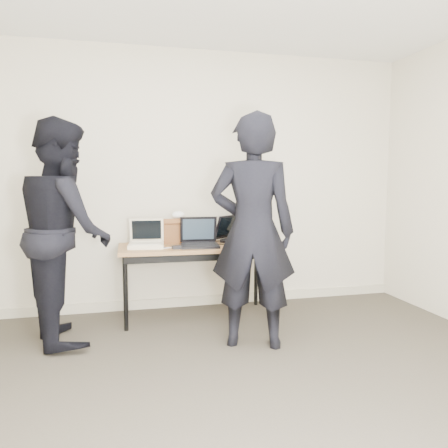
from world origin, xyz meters
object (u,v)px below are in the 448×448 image
object	(u,v)px
laptop_beige	(146,241)
leather_satchel	(175,230)
person_typist	(253,232)
equipment_box	(252,233)
desk	(197,251)
person_observer	(64,231)
laptop_right	(236,235)
laptop_center	(199,240)

from	to	relation	value
laptop_beige	leather_satchel	size ratio (longest dim) A/B	0.99
person_typist	equipment_box	bearing A→B (deg)	-87.72
desk	person_observer	distance (m)	1.25
person_typist	person_observer	world-z (taller)	person_typist
laptop_right	desk	bearing A→B (deg)	162.20
laptop_right	person_observer	xyz separation A→B (m)	(-1.63, -0.49, 0.15)
laptop_beige	person_typist	bearing A→B (deg)	-39.82
laptop_center	leather_satchel	world-z (taller)	laptop_center
leather_satchel	person_typist	size ratio (longest dim) A/B	0.19
desk	person_typist	world-z (taller)	person_typist
leather_satchel	equipment_box	bearing A→B (deg)	-4.86
desk	equipment_box	world-z (taller)	equipment_box
person_observer	leather_satchel	bearing A→B (deg)	-76.83
laptop_beige	person_observer	xyz separation A→B (m)	(-0.70, -0.32, 0.16)
laptop_center	person_observer	xyz separation A→B (m)	(-1.20, -0.26, 0.15)
laptop_beige	person_observer	world-z (taller)	person_observer
equipment_box	person_observer	size ratio (longest dim) A/B	0.16
laptop_center	laptop_right	distance (m)	0.49
desk	leather_satchel	bearing A→B (deg)	129.51
laptop_beige	laptop_center	world-z (taller)	laptop_center
desk	laptop_right	bearing A→B (deg)	24.28
desk	leather_satchel	world-z (taller)	leather_satchel
desk	person_typist	distance (m)	0.92
laptop_beige	laptop_center	distance (m)	0.51
laptop_center	laptop_right	size ratio (longest dim) A/B	0.77
leather_satchel	person_observer	size ratio (longest dim) A/B	0.20
person_typist	laptop_center	bearing A→B (deg)	-49.38
desk	laptop_beige	xyz separation A→B (m)	(-0.49, 0.02, 0.11)
laptop_right	leather_satchel	xyz separation A→B (m)	(-0.63, 0.04, 0.07)
laptop_center	person_observer	distance (m)	1.24
person_typist	person_observer	distance (m)	1.59
laptop_center	laptop_right	xyz separation A→B (m)	(0.43, 0.23, -0.00)
laptop_beige	laptop_right	distance (m)	0.95
leather_satchel	person_typist	distance (m)	1.16
leather_satchel	laptop_right	bearing A→B (deg)	-5.82
desk	leather_satchel	size ratio (longest dim) A/B	4.13
leather_satchel	equipment_box	distance (m)	0.81
laptop_beige	laptop_center	xyz separation A→B (m)	(0.50, -0.06, 0.01)
laptop_beige	leather_satchel	xyz separation A→B (m)	(0.31, 0.21, 0.07)
laptop_right	laptop_center	bearing A→B (deg)	167.91
desk	person_observer	bearing A→B (deg)	-164.44
equipment_box	person_observer	bearing A→B (deg)	-164.80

